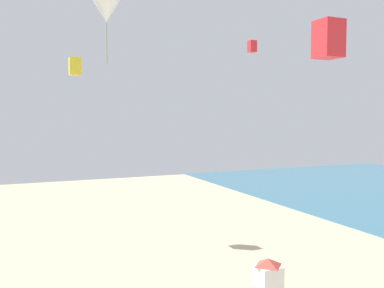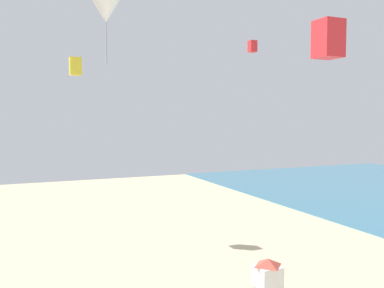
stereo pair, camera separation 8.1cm
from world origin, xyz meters
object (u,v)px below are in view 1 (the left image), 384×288
Objects in this scene: kite_red_box_2 at (328,39)px; lifeguard_stand at (268,273)px; kite_yellow_box at (75,66)px; kite_red_box at (252,46)px; kite_white_delta at (106,11)px.

lifeguard_stand is at bearing 164.21° from kite_red_box_2.
kite_red_box is at bearing -34.21° from kite_yellow_box.
lifeguard_stand is 14.14m from kite_white_delta.
kite_white_delta reaches higher than kite_yellow_box.
kite_red_box_2 is (-2.17, -10.27, -1.38)m from kite_red_box.
kite_white_delta is at bearing -148.59° from kite_red_box.
kite_red_box is 0.46× the size of kite_red_box_2.
lifeguard_stand is at bearing -69.74° from kite_yellow_box.
kite_yellow_box is 13.55m from kite_red_box.
kite_red_box_2 is at bearing 0.17° from lifeguard_stand.
kite_red_box is at bearing 78.94° from lifeguard_stand.
kite_yellow_box reaches higher than lifeguard_stand.
lifeguard_stand is at bearing -17.60° from kite_white_delta.
lifeguard_stand is 3.15× the size of kite_red_box.
kite_white_delta is at bearing 162.89° from kite_red_box_2.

